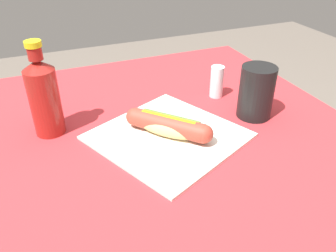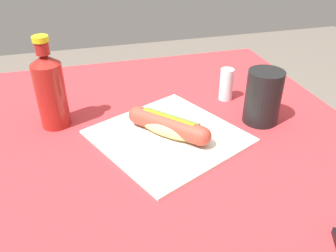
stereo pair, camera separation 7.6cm
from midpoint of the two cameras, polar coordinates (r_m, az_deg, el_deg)
name	(u,v)px [view 2 (the right image)]	position (r m, az deg, el deg)	size (l,w,h in m)	color
dining_table	(165,194)	(0.85, 2.08, -11.34)	(1.04, 0.93, 0.78)	brown
paper_wrapper	(168,136)	(0.78, 2.81, -1.77)	(0.29, 0.29, 0.01)	silver
hot_dog	(168,125)	(0.76, 2.90, 0.02)	(0.17, 0.16, 0.05)	#E5BC75
soda_bottle	(50,89)	(0.81, -16.44, 5.79)	(0.07, 0.07, 0.22)	maroon
drinking_cup	(263,97)	(0.85, 17.99, 4.53)	(0.08, 0.08, 0.13)	black
salt_shaker	(226,84)	(0.94, 11.96, 6.71)	(0.04, 0.04, 0.09)	silver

